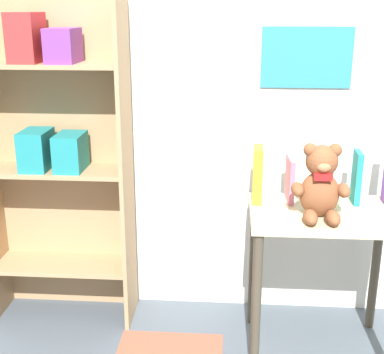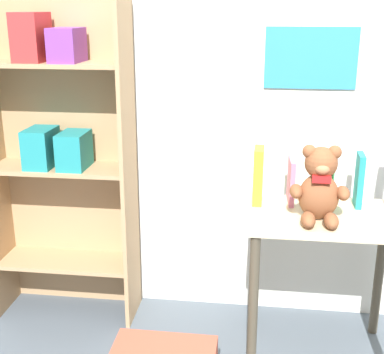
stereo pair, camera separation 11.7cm
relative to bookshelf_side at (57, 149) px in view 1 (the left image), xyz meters
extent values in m
cube|color=silver|center=(0.98, 0.14, 0.44)|extent=(4.80, 0.06, 2.50)
cube|color=teal|center=(1.09, 0.11, 0.40)|extent=(0.39, 0.01, 0.26)
cube|color=tan|center=(0.32, -0.04, -0.09)|extent=(0.02, 0.25, 1.44)
cube|color=tan|center=(0.00, 0.08, -0.09)|extent=(0.65, 0.02, 1.44)
cube|color=tan|center=(0.00, -0.04, -0.55)|extent=(0.62, 0.23, 0.02)
cube|color=tan|center=(0.00, -0.04, -0.09)|extent=(0.62, 0.23, 0.02)
cube|color=tan|center=(0.00, -0.04, 0.37)|extent=(0.62, 0.23, 0.02)
cube|color=red|center=(-0.07, -0.05, 0.48)|extent=(0.12, 0.18, 0.20)
cube|color=purple|center=(0.08, -0.05, 0.45)|extent=(0.12, 0.18, 0.14)
cube|color=teal|center=(-0.07, -0.05, 0.01)|extent=(0.12, 0.18, 0.17)
cube|color=teal|center=(0.08, -0.05, 0.00)|extent=(0.12, 0.18, 0.16)
cube|color=beige|center=(1.16, -0.21, -0.20)|extent=(0.60, 0.40, 0.04)
cylinder|color=#494233|center=(0.89, -0.38, -0.51)|extent=(0.04, 0.04, 0.59)
cylinder|color=#494233|center=(0.89, -0.04, -0.51)|extent=(0.04, 0.04, 0.59)
cylinder|color=#494233|center=(1.43, -0.04, -0.51)|extent=(0.04, 0.04, 0.59)
ellipsoid|color=brown|center=(1.12, -0.27, -0.09)|extent=(0.15, 0.12, 0.18)
sphere|color=brown|center=(1.12, -0.27, 0.04)|extent=(0.12, 0.12, 0.12)
sphere|color=brown|center=(1.07, -0.27, 0.09)|extent=(0.05, 0.05, 0.05)
sphere|color=brown|center=(1.17, -0.27, 0.09)|extent=(0.05, 0.05, 0.05)
ellipsoid|color=#B56E48|center=(1.12, -0.32, 0.04)|extent=(0.05, 0.04, 0.04)
ellipsoid|color=brown|center=(1.03, -0.29, -0.07)|extent=(0.05, 0.10, 0.05)
ellipsoid|color=brown|center=(1.21, -0.29, -0.07)|extent=(0.05, 0.10, 0.05)
ellipsoid|color=brown|center=(1.08, -0.36, -0.15)|extent=(0.05, 0.11, 0.05)
ellipsoid|color=brown|center=(1.16, -0.36, -0.15)|extent=(0.05, 0.11, 0.05)
cube|color=red|center=(1.12, -0.32, 0.00)|extent=(0.07, 0.02, 0.03)
cube|color=gold|center=(0.89, -0.12, -0.06)|extent=(0.04, 0.13, 0.23)
cube|color=#D17093|center=(1.02, -0.10, -0.09)|extent=(0.03, 0.15, 0.19)
cube|color=#33934C|center=(1.16, -0.12, -0.08)|extent=(0.05, 0.15, 0.20)
cube|color=teal|center=(1.30, -0.10, -0.07)|extent=(0.03, 0.11, 0.22)
camera|label=1|loc=(0.77, -2.25, 0.60)|focal=50.00mm
camera|label=2|loc=(0.89, -2.24, 0.60)|focal=50.00mm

